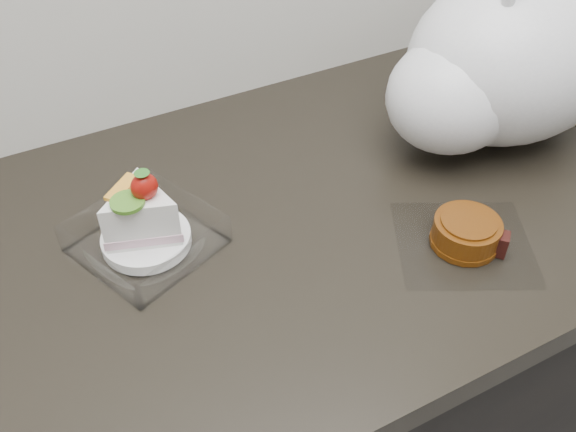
{
  "coord_description": "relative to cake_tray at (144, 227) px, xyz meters",
  "views": [
    {
      "loc": [
        -0.21,
        1.12,
        1.48
      ],
      "look_at": [
        0.06,
        1.65,
        0.94
      ],
      "focal_mm": 40.0,
      "sensor_mm": 36.0,
      "label": 1
    }
  ],
  "objects": [
    {
      "name": "cake_tray",
      "position": [
        0.0,
        0.0,
        0.0
      ],
      "size": [
        0.2,
        0.2,
        0.12
      ],
      "rotation": [
        0.0,
        0.0,
        0.38
      ],
      "color": "white",
      "rests_on": "counter"
    },
    {
      "name": "counter",
      "position": [
        0.1,
        -0.03,
        -0.48
      ],
      "size": [
        2.04,
        0.64,
        0.9
      ],
      "color": "black",
      "rests_on": "ground"
    },
    {
      "name": "plastic_bag",
      "position": [
        0.55,
        -0.01,
        0.09
      ],
      "size": [
        0.43,
        0.34,
        0.31
      ],
      "rotation": [
        0.0,
        0.0,
        0.27
      ],
      "color": "white",
      "rests_on": "counter"
    },
    {
      "name": "mooncake_wrap",
      "position": [
        0.36,
        -0.19,
        -0.02
      ],
      "size": [
        0.22,
        0.22,
        0.04
      ],
      "rotation": [
        0.0,
        0.0,
        -0.31
      ],
      "color": "white",
      "rests_on": "counter"
    }
  ]
}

